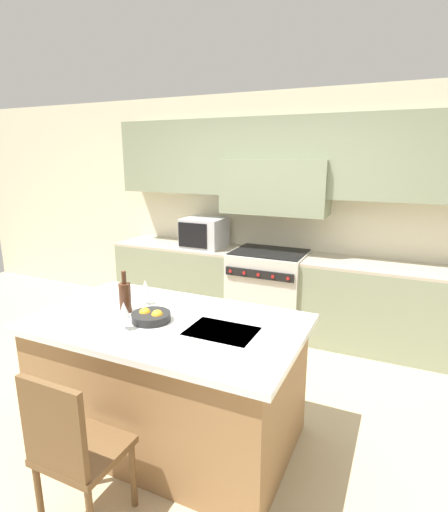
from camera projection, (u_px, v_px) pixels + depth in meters
The scene contains 11 objects.
ground_plane at pixel (189, 420), 3.08m from camera, with size 10.00×10.00×0.00m, color tan.
back_cabinetry at pixel (278, 190), 4.58m from camera, with size 10.00×0.46×2.70m.
back_counter at pixel (269, 291), 4.65m from camera, with size 3.94×0.62×0.91m.
range_stove at pixel (268, 291), 4.63m from camera, with size 0.83×0.70×0.94m.
microwave at pixel (204, 233), 4.83m from camera, with size 0.48×0.45×0.35m.
kitchen_island at pixel (169, 379), 2.82m from camera, with size 1.84×1.08×0.90m.
island_chair at pixel (72, 446), 2.06m from camera, with size 0.42×0.40×0.95m.
wine_bottle at pixel (125, 297), 2.83m from camera, with size 0.09×0.09×0.30m.
wine_glass_near at pixel (124, 311), 2.54m from camera, with size 0.08×0.08×0.19m.
wine_glass_far at pixel (145, 288), 2.97m from camera, with size 0.08×0.08×0.19m.
fruit_bowl at pixel (151, 316), 2.70m from camera, with size 0.26×0.26×0.09m.
Camera 1 is at (1.37, -2.32, 1.98)m, focal length 28.00 mm.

